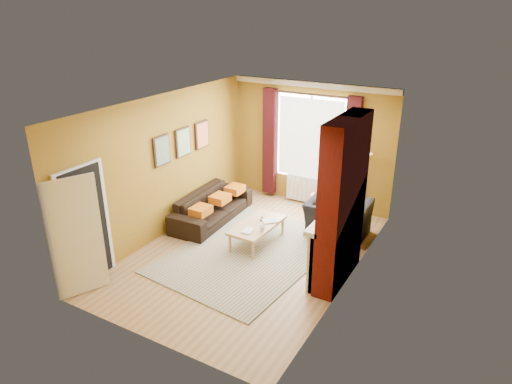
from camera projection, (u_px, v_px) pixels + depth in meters
ground at (249, 253)px, 8.58m from camera, size 5.50×5.50×0.00m
room_walls at (288, 186)px, 7.99m from camera, size 3.82×5.54×2.83m
striped_rug at (249, 252)px, 8.57m from camera, size 2.77×3.61×0.02m
sofa at (212, 206)px, 9.78m from camera, size 0.93×2.19×0.63m
armchair at (338, 219)px, 9.07m from camera, size 1.18×1.04×0.76m
coffee_table at (257, 226)px, 8.78m from camera, size 0.67×1.28×0.42m
wicker_stool at (317, 202)px, 10.27m from camera, size 0.33×0.33×0.39m
floor_lamp at (366, 168)px, 9.42m from camera, size 0.29×0.29×1.51m
book_a at (243, 230)px, 8.51m from camera, size 0.21×0.27×0.02m
book_b at (269, 219)px, 8.95m from camera, size 0.35×0.36×0.02m
mug at (262, 229)px, 8.47m from camera, size 0.11×0.11×0.10m
tv_remote at (262, 219)px, 8.94m from camera, size 0.10×0.17×0.02m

